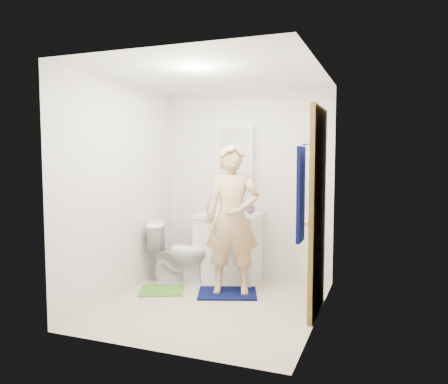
# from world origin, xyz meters

# --- Properties ---
(floor) EXTENTS (2.20, 2.40, 0.02)m
(floor) POSITION_xyz_m (0.00, 0.00, -0.01)
(floor) COLOR beige
(floor) RESTS_ON ground
(ceiling) EXTENTS (2.20, 2.40, 0.02)m
(ceiling) POSITION_xyz_m (0.00, 0.00, 2.41)
(ceiling) COLOR white
(ceiling) RESTS_ON ground
(wall_back) EXTENTS (2.20, 0.02, 2.40)m
(wall_back) POSITION_xyz_m (0.00, 1.21, 1.20)
(wall_back) COLOR silver
(wall_back) RESTS_ON ground
(wall_front) EXTENTS (2.20, 0.02, 2.40)m
(wall_front) POSITION_xyz_m (0.00, -1.21, 1.20)
(wall_front) COLOR silver
(wall_front) RESTS_ON ground
(wall_left) EXTENTS (0.02, 2.40, 2.40)m
(wall_left) POSITION_xyz_m (-1.11, 0.00, 1.20)
(wall_left) COLOR silver
(wall_left) RESTS_ON ground
(wall_right) EXTENTS (0.02, 2.40, 2.40)m
(wall_right) POSITION_xyz_m (1.11, 0.00, 1.20)
(wall_right) COLOR silver
(wall_right) RESTS_ON ground
(vanity_cabinet) EXTENTS (0.75, 0.55, 0.80)m
(vanity_cabinet) POSITION_xyz_m (-0.15, 0.91, 0.40)
(vanity_cabinet) COLOR white
(vanity_cabinet) RESTS_ON floor
(countertop) EXTENTS (0.79, 0.59, 0.05)m
(countertop) POSITION_xyz_m (-0.15, 0.91, 0.83)
(countertop) COLOR white
(countertop) RESTS_ON vanity_cabinet
(sink_basin) EXTENTS (0.40, 0.40, 0.03)m
(sink_basin) POSITION_xyz_m (-0.15, 0.91, 0.84)
(sink_basin) COLOR white
(sink_basin) RESTS_ON countertop
(faucet) EXTENTS (0.03, 0.03, 0.12)m
(faucet) POSITION_xyz_m (-0.15, 1.09, 0.91)
(faucet) COLOR silver
(faucet) RESTS_ON countertop
(medicine_cabinet) EXTENTS (0.50, 0.12, 0.70)m
(medicine_cabinet) POSITION_xyz_m (-0.15, 1.14, 1.60)
(medicine_cabinet) COLOR white
(medicine_cabinet) RESTS_ON wall_back
(mirror_panel) EXTENTS (0.46, 0.01, 0.66)m
(mirror_panel) POSITION_xyz_m (-0.15, 1.08, 1.60)
(mirror_panel) COLOR white
(mirror_panel) RESTS_ON wall_back
(door) EXTENTS (0.05, 0.80, 2.05)m
(door) POSITION_xyz_m (1.07, 0.15, 1.02)
(door) COLOR brown
(door) RESTS_ON ground
(door_knob) EXTENTS (0.07, 0.07, 0.07)m
(door_knob) POSITION_xyz_m (1.03, -0.17, 0.95)
(door_knob) COLOR gold
(door_knob) RESTS_ON door
(towel) EXTENTS (0.03, 0.24, 0.80)m
(towel) POSITION_xyz_m (1.03, -0.57, 1.25)
(towel) COLOR #070E43
(towel) RESTS_ON wall_right
(towel_hook) EXTENTS (0.06, 0.02, 0.02)m
(towel_hook) POSITION_xyz_m (1.07, -0.57, 1.67)
(towel_hook) COLOR silver
(towel_hook) RESTS_ON wall_right
(toilet) EXTENTS (0.84, 0.64, 0.76)m
(toilet) POSITION_xyz_m (-0.70, 0.63, 0.38)
(toilet) COLOR white
(toilet) RESTS_ON floor
(bath_mat) EXTENTS (0.77, 0.66, 0.02)m
(bath_mat) POSITION_xyz_m (0.03, 0.37, 0.01)
(bath_mat) COLOR #070E43
(bath_mat) RESTS_ON floor
(green_rug) EXTENTS (0.62, 0.58, 0.02)m
(green_rug) POSITION_xyz_m (-0.72, 0.20, 0.01)
(green_rug) COLOR #519431
(green_rug) RESTS_ON floor
(soap_dispenser) EXTENTS (0.12, 0.12, 0.20)m
(soap_dispenser) POSITION_xyz_m (-0.38, 0.88, 0.95)
(soap_dispenser) COLOR #CB675F
(soap_dispenser) RESTS_ON countertop
(toothbrush_cup) EXTENTS (0.13, 0.13, 0.09)m
(toothbrush_cup) POSITION_xyz_m (0.09, 1.05, 0.90)
(toothbrush_cup) COLOR #7D3C85
(toothbrush_cup) RESTS_ON countertop
(man) EXTENTS (0.70, 0.55, 1.68)m
(man) POSITION_xyz_m (0.08, 0.41, 0.86)
(man) COLOR tan
(man) RESTS_ON bath_mat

